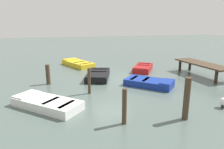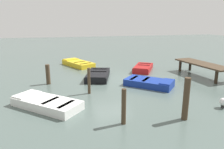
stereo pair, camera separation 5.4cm
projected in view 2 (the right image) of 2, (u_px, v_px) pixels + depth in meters
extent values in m
plane|color=#4C5B56|center=(112.00, 79.00, 14.37)|extent=(80.00, 80.00, 0.00)
cube|color=#423323|center=(202.00, 64.00, 15.02)|extent=(4.57, 1.89, 0.10)
cylinder|color=#2E2318|center=(216.00, 77.00, 13.36)|extent=(0.20, 0.20, 0.85)
cylinder|color=#2E2318|center=(190.00, 65.00, 16.92)|extent=(0.20, 0.20, 0.85)
cylinder|color=#2E2318|center=(180.00, 66.00, 16.58)|extent=(0.20, 0.20, 0.85)
cube|color=navy|center=(149.00, 83.00, 12.91)|extent=(3.01, 3.07, 0.40)
cube|color=silver|center=(149.00, 81.00, 12.88)|extent=(2.49, 2.54, 0.04)
cube|color=navy|center=(167.00, 82.00, 12.34)|extent=(1.39, 1.36, 0.06)
cube|color=#A4A49F|center=(146.00, 79.00, 12.96)|extent=(0.97, 0.93, 0.04)
cube|color=#A4A49F|center=(134.00, 78.00, 13.33)|extent=(0.97, 0.93, 0.04)
cube|color=black|center=(98.00, 75.00, 14.71)|extent=(3.41, 2.32, 0.40)
cube|color=gray|center=(98.00, 73.00, 14.68)|extent=(2.87, 1.87, 0.04)
cube|color=black|center=(96.00, 76.00, 13.48)|extent=(1.05, 1.44, 0.06)
cube|color=#776E5D|center=(99.00, 72.00, 14.89)|extent=(0.53, 1.13, 0.04)
cube|color=#776E5D|center=(100.00, 69.00, 15.72)|extent=(0.53, 1.13, 0.04)
cube|color=silver|center=(47.00, 103.00, 9.69)|extent=(3.25, 3.35, 0.40)
cube|color=#334772|center=(46.00, 101.00, 9.65)|extent=(2.69, 2.79, 0.04)
cube|color=silver|center=(27.00, 94.00, 10.23)|extent=(1.39, 1.36, 0.06)
cube|color=navy|center=(50.00, 101.00, 9.53)|extent=(0.91, 0.86, 0.04)
cube|color=navy|center=(66.00, 104.00, 9.11)|extent=(0.91, 0.86, 0.04)
cube|color=gold|center=(78.00, 64.00, 18.64)|extent=(3.63, 2.74, 0.40)
cube|color=#4C3319|center=(78.00, 62.00, 18.60)|extent=(3.04, 2.24, 0.04)
cube|color=gold|center=(71.00, 59.00, 19.54)|extent=(1.22, 1.47, 0.06)
cube|color=#42301E|center=(80.00, 62.00, 18.41)|extent=(0.66, 1.08, 0.04)
cube|color=#42301E|center=(85.00, 64.00, 17.73)|extent=(0.66, 1.08, 0.04)
cube|color=maroon|center=(143.00, 68.00, 16.90)|extent=(3.01, 2.52, 0.40)
cube|color=black|center=(143.00, 66.00, 16.87)|extent=(2.51, 2.07, 0.04)
cube|color=maroon|center=(141.00, 68.00, 15.84)|extent=(1.11, 1.27, 0.06)
cube|color=black|center=(144.00, 65.00, 17.05)|extent=(0.68, 0.92, 0.04)
cube|color=black|center=(145.00, 64.00, 17.75)|extent=(0.68, 0.92, 0.04)
cylinder|color=#423323|center=(124.00, 107.00, 8.02)|extent=(0.18, 0.18, 1.44)
cylinder|color=#423323|center=(186.00, 99.00, 8.36)|extent=(0.25, 0.25, 1.76)
cylinder|color=#423323|center=(89.00, 81.00, 11.44)|extent=(0.16, 0.16, 1.44)
cylinder|color=#423323|center=(48.00, 74.00, 13.18)|extent=(0.26, 0.26, 1.26)
cylinder|color=#262626|center=(223.00, 107.00, 9.68)|extent=(0.16, 0.16, 0.12)
sphere|color=white|center=(223.00, 102.00, 9.62)|extent=(0.36, 0.36, 0.36)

